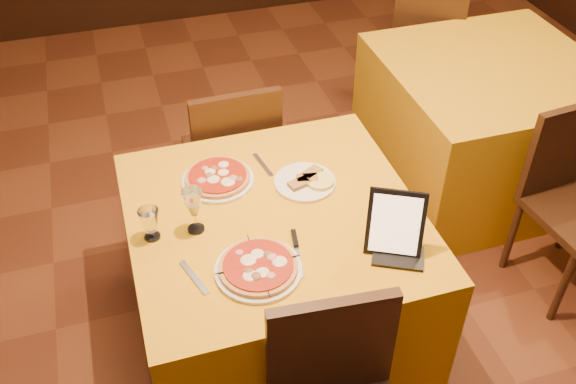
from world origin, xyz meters
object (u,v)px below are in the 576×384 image
object	(u,v)px
main_table	(275,279)
chair_main_far	(230,154)
wine_glass	(194,210)
chair_side_far	(420,47)
side_table	(482,126)
pizza_far	(218,179)
water_glass	(150,224)
tablet	(396,223)
pizza_near	(258,268)

from	to	relation	value
main_table	chair_main_far	distance (m)	0.81
main_table	wine_glass	world-z (taller)	wine_glass
chair_main_far	chair_side_far	size ratio (longest dim) A/B	1.00
side_table	main_table	bearing A→B (deg)	-151.96
main_table	pizza_far	world-z (taller)	pizza_far
chair_side_far	water_glass	xyz separation A→B (m)	(-1.88, -1.55, 0.36)
main_table	pizza_far	xyz separation A→B (m)	(-0.16, 0.25, 0.39)
main_table	side_table	world-z (taller)	same
side_table	chair_main_far	world-z (taller)	chair_main_far
pizza_far	wine_glass	bearing A→B (deg)	-118.63
wine_glass	tablet	world-z (taller)	tablet
main_table	water_glass	bearing A→B (deg)	179.36
tablet	chair_main_far	bearing A→B (deg)	134.91
chair_side_far	side_table	bearing A→B (deg)	112.14
chair_main_far	side_table	bearing A→B (deg)	177.12
chair_main_far	pizza_far	distance (m)	0.66
water_glass	side_table	bearing A→B (deg)	21.76
pizza_far	side_table	bearing A→B (deg)	17.71
side_table	chair_main_far	xyz separation A→B (m)	(-1.42, 0.05, 0.08)
chair_side_far	tablet	size ratio (longest dim) A/B	3.73
pizza_near	wine_glass	world-z (taller)	wine_glass
main_table	pizza_far	bearing A→B (deg)	123.11
pizza_near	tablet	xyz separation A→B (m)	(0.49, -0.03, 0.10)
pizza_far	main_table	bearing A→B (deg)	-56.89
pizza_far	chair_main_far	bearing A→B (deg)	73.59
side_table	tablet	xyz separation A→B (m)	(-1.06, -1.06, 0.49)
side_table	wine_glass	bearing A→B (deg)	-156.24
main_table	pizza_near	bearing A→B (deg)	-116.32
side_table	water_glass	world-z (taller)	water_glass
chair_main_far	chair_side_far	xyz separation A→B (m)	(1.42, 0.75, 0.00)
side_table	chair_main_far	size ratio (longest dim) A/B	1.21
side_table	water_glass	xyz separation A→B (m)	(-1.88, -0.75, 0.44)
wine_glass	pizza_near	bearing A→B (deg)	-58.43
chair_main_far	pizza_near	bearing A→B (deg)	82.01
wine_glass	tablet	size ratio (longest dim) A/B	0.78
pizza_near	pizza_far	xyz separation A→B (m)	(-0.03, 0.52, 0.00)
main_table	wine_glass	distance (m)	0.56
tablet	pizza_far	bearing A→B (deg)	160.33
water_glass	tablet	size ratio (longest dim) A/B	0.53
main_table	tablet	size ratio (longest dim) A/B	4.51
pizza_far	tablet	bearing A→B (deg)	-46.78
wine_glass	pizza_far	bearing A→B (deg)	61.37
wine_glass	side_table	bearing A→B (deg)	23.76
tablet	pizza_near	bearing A→B (deg)	-156.35
chair_main_far	chair_side_far	distance (m)	1.60
side_table	pizza_far	size ratio (longest dim) A/B	3.78
pizza_near	wine_glass	bearing A→B (deg)	121.57
pizza_far	water_glass	bearing A→B (deg)	-140.57
pizza_far	water_glass	xyz separation A→B (m)	(-0.30, -0.25, 0.05)
pizza_near	tablet	size ratio (longest dim) A/B	1.25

